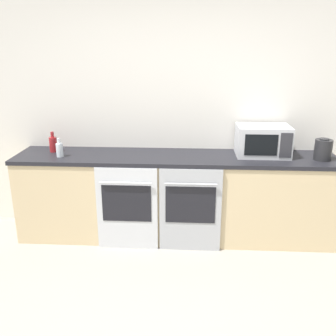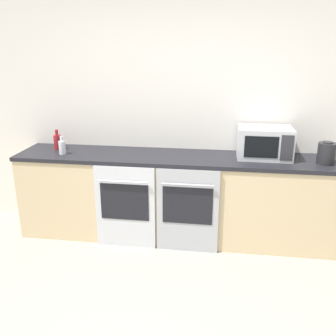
# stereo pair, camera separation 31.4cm
# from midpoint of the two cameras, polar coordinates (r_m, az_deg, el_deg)

# --- Properties ---
(wall_back) EXTENTS (10.00, 0.06, 2.60)m
(wall_back) POSITION_cam_midpoint_polar(r_m,az_deg,el_deg) (4.06, 3.98, 8.48)
(wall_back) COLOR silver
(wall_back) RESTS_ON ground_plane
(counter_back) EXTENTS (3.30, 0.62, 0.90)m
(counter_back) POSITION_cam_midpoint_polar(r_m,az_deg,el_deg) (3.99, 3.35, -4.40)
(counter_back) COLOR #D1B789
(counter_back) RESTS_ON ground_plane
(oven_left) EXTENTS (0.61, 0.06, 0.86)m
(oven_left) POSITION_cam_midpoint_polar(r_m,az_deg,el_deg) (3.77, -4.18, -6.00)
(oven_left) COLOR silver
(oven_left) RESTS_ON ground_plane
(oven_right) EXTENTS (0.61, 0.06, 0.86)m
(oven_right) POSITION_cam_midpoint_polar(r_m,az_deg,el_deg) (3.70, 5.43, -6.56)
(oven_right) COLOR #A8AAAF
(oven_right) RESTS_ON ground_plane
(microwave) EXTENTS (0.53, 0.38, 0.31)m
(microwave) POSITION_cam_midpoint_polar(r_m,az_deg,el_deg) (3.90, 16.74, 3.71)
(microwave) COLOR #B7BABF
(microwave) RESTS_ON counter_back
(bottle_red) EXTENTS (0.08, 0.08, 0.22)m
(bottle_red) POSITION_cam_midpoint_polar(r_m,az_deg,el_deg) (4.19, -14.46, 3.90)
(bottle_red) COLOR maroon
(bottle_red) RESTS_ON counter_back
(bottle_clear) EXTENTS (0.07, 0.07, 0.19)m
(bottle_clear) POSITION_cam_midpoint_polar(r_m,az_deg,el_deg) (3.98, -13.68, 3.09)
(bottle_clear) COLOR silver
(bottle_clear) RESTS_ON counter_back
(kettle) EXTENTS (0.17, 0.17, 0.22)m
(kettle) POSITION_cam_midpoint_polar(r_m,az_deg,el_deg) (3.91, 25.16, 2.03)
(kettle) COLOR #232326
(kettle) RESTS_ON counter_back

